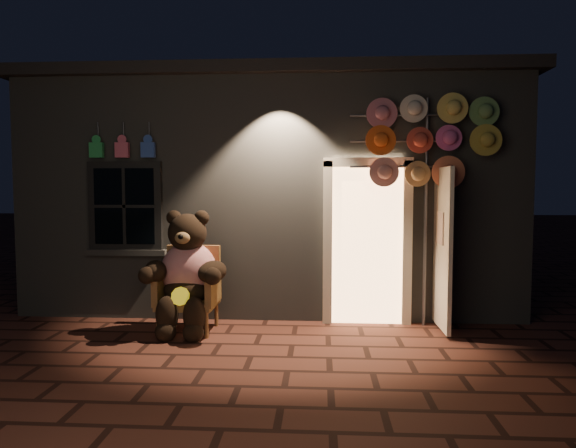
{
  "coord_description": "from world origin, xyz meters",
  "views": [
    {
      "loc": [
        0.74,
        -5.33,
        1.79
      ],
      "look_at": [
        0.33,
        1.0,
        1.35
      ],
      "focal_mm": 32.0,
      "sensor_mm": 36.0,
      "label": 1
    }
  ],
  "objects": [
    {
      "name": "wicker_armchair",
      "position": [
        -0.91,
        0.99,
        0.53
      ],
      "size": [
        0.74,
        0.66,
        1.05
      ],
      "rotation": [
        0.0,
        0.0,
        -0.01
      ],
      "color": "brown",
      "rests_on": "ground"
    },
    {
      "name": "shop_building",
      "position": [
        0.0,
        3.99,
        1.74
      ],
      "size": [
        7.3,
        5.95,
        3.51
      ],
      "color": "slate",
      "rests_on": "ground"
    },
    {
      "name": "hat_rack",
      "position": [
        2.09,
        1.28,
        2.4
      ],
      "size": [
        1.88,
        0.22,
        2.96
      ],
      "color": "#59595E",
      "rests_on": "ground"
    },
    {
      "name": "teddy_bear",
      "position": [
        -0.91,
        0.85,
        0.74
      ],
      "size": [
        1.12,
        0.87,
        1.54
      ],
      "rotation": [
        0.0,
        0.0,
        -0.01
      ],
      "color": "red",
      "rests_on": "ground"
    },
    {
      "name": "ground",
      "position": [
        0.0,
        0.0,
        0.0
      ],
      "size": [
        60.0,
        60.0,
        0.0
      ],
      "primitive_type": "plane",
      "color": "#552B20",
      "rests_on": "ground"
    }
  ]
}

